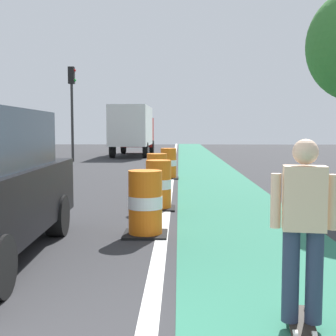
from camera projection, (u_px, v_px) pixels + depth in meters
The scene contains 10 objects.
bike_lane_strip at pixel (215, 182), 15.48m from camera, with size 2.50×80.00×0.01m, color #286B51.
lane_divider_stripe at pixel (171, 182), 15.51m from camera, with size 0.20×80.00×0.01m, color silver.
skateboarder_on_lane at pixel (304, 229), 4.00m from camera, with size 0.56×0.82×1.69m.
traffic_barrel_front at pixel (145, 204), 7.67m from camera, with size 0.73×0.73×1.09m.
traffic_barrel_mid at pixel (159, 185), 10.21m from camera, with size 0.73×0.73×1.09m.
traffic_barrel_back at pixel (157, 174), 12.92m from camera, with size 0.73×0.73×1.09m.
traffic_barrel_far at pixel (168, 164), 16.54m from camera, with size 0.73×0.73×1.09m.
delivery_truck_down_block at pixel (133, 128), 30.63m from camera, with size 2.45×7.63×3.23m.
traffic_light_corner at pixel (72, 97), 24.89m from camera, with size 0.41×0.32×5.10m.
pedestrian_crossing at pixel (7, 156), 15.84m from camera, with size 0.34×0.20×1.61m.
Camera 1 is at (1.18, -3.41, 1.77)m, focal length 49.43 mm.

